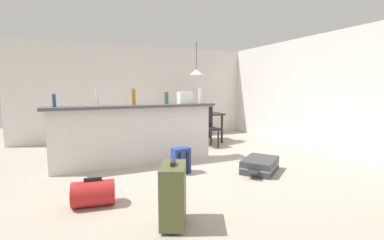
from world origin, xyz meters
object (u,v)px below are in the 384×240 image
object	(u,v)px
grocery_bag	(185,98)
bottle_blue	(54,100)
dining_chair_far_side	(191,119)
dining_chair_near_partition	(207,125)
suitcase_flat_charcoal	(260,165)
bottle_clear	(98,97)
backpack_blue	(181,161)
pendant_lamp	(196,72)
bottle_white	(200,96)
suitcase_upright_olive	(173,194)
dining_table	(198,117)
bottle_amber	(134,97)
bottle_green	(166,98)
duffel_bag_red	(94,193)

from	to	relation	value
grocery_bag	bottle_blue	bearing A→B (deg)	178.51
bottle_blue	dining_chair_far_side	world-z (taller)	bottle_blue
bottle_blue	grocery_bag	distance (m)	2.21
dining_chair_near_partition	suitcase_flat_charcoal	size ratio (longest dim) A/B	1.08
bottle_clear	suitcase_flat_charcoal	distance (m)	2.91
dining_chair_far_side	suitcase_flat_charcoal	world-z (taller)	dining_chair_far_side
backpack_blue	dining_chair_far_side	bearing A→B (deg)	63.16
grocery_bag	pendant_lamp	world-z (taller)	pendant_lamp
bottle_blue	bottle_white	distance (m)	2.52
suitcase_flat_charcoal	bottle_white	bearing A→B (deg)	114.40
suitcase_upright_olive	dining_table	bearing A→B (deg)	61.39
pendant_lamp	bottle_amber	bearing A→B (deg)	-141.62
dining_table	backpack_blue	distance (m)	2.53
bottle_green	pendant_lamp	distance (m)	1.96
bottle_blue	suitcase_flat_charcoal	distance (m)	3.47
dining_table	suitcase_flat_charcoal	size ratio (longest dim) A/B	1.27
pendant_lamp	backpack_blue	world-z (taller)	pendant_lamp
bottle_blue	bottle_clear	size ratio (longest dim) A/B	0.70
bottle_blue	dining_chair_near_partition	world-z (taller)	bottle_blue
bottle_blue	grocery_bag	xyz separation A→B (m)	(2.21, -0.06, 0.01)
bottle_white	suitcase_upright_olive	bearing A→B (deg)	-121.27
bottle_amber	pendant_lamp	xyz separation A→B (m)	(1.88, 1.49, 0.54)
suitcase_flat_charcoal	backpack_blue	xyz separation A→B (m)	(-1.22, 0.47, 0.09)
bottle_green	dining_chair_far_side	xyz separation A→B (m)	(1.33, 1.90, -0.68)
bottle_green	backpack_blue	size ratio (longest dim) A/B	0.51
grocery_bag	dining_chair_far_side	xyz separation A→B (m)	(0.99, 1.97, -0.68)
dining_table	suitcase_flat_charcoal	bearing A→B (deg)	-91.86
bottle_amber	suitcase_upright_olive	size ratio (longest dim) A/B	0.42
bottle_blue	pendant_lamp	distance (m)	3.47
dining_chair_near_partition	suitcase_upright_olive	distance (m)	3.68
bottle_amber	grocery_bag	world-z (taller)	bottle_amber
grocery_bag	duffel_bag_red	distance (m)	2.51
bottle_blue	bottle_amber	distance (m)	1.24
dining_chair_far_side	bottle_blue	bearing A→B (deg)	-149.12
dining_chair_far_side	backpack_blue	world-z (taller)	dining_chair_far_side
pendant_lamp	suitcase_upright_olive	xyz separation A→B (m)	(-1.96, -3.72, -1.44)
bottle_blue	bottle_clear	world-z (taller)	bottle_clear
suitcase_flat_charcoal	backpack_blue	bearing A→B (deg)	159.20
dining_chair_near_partition	dining_table	bearing A→B (deg)	87.86
bottle_clear	duffel_bag_red	bearing A→B (deg)	-97.92
backpack_blue	duffel_bag_red	bearing A→B (deg)	-152.81
suitcase_upright_olive	dining_chair_near_partition	bearing A→B (deg)	57.73
bottle_amber	suitcase_flat_charcoal	xyz separation A→B (m)	(1.82, -1.18, -1.11)
bottle_white	duffel_bag_red	distance (m)	2.74
grocery_bag	suitcase_flat_charcoal	world-z (taller)	grocery_bag
bottle_clear	suitcase_upright_olive	size ratio (longest dim) A/B	0.43
bottle_clear	suitcase_upright_olive	distance (m)	2.47
dining_chair_near_partition	suitcase_upright_olive	world-z (taller)	dining_chair_near_partition
dining_table	bottle_amber	bearing A→B (deg)	-143.53
suitcase_flat_charcoal	duffel_bag_red	world-z (taller)	duffel_bag_red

